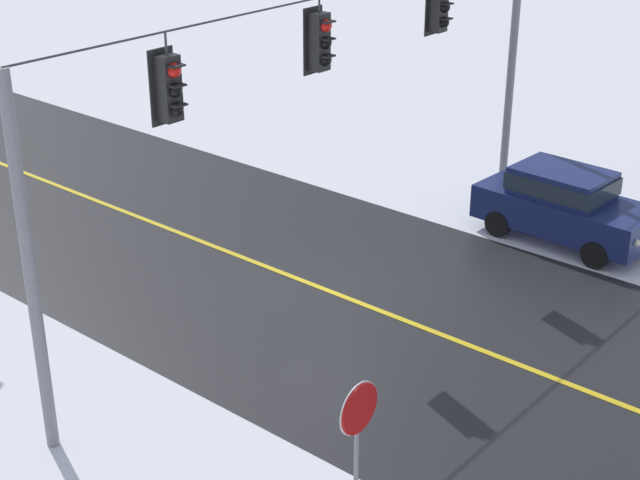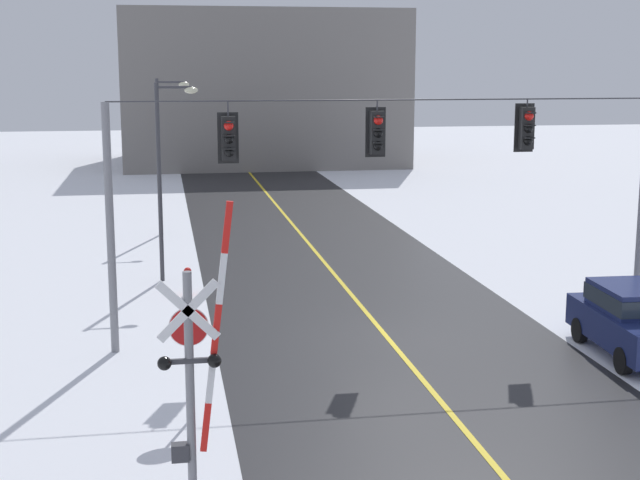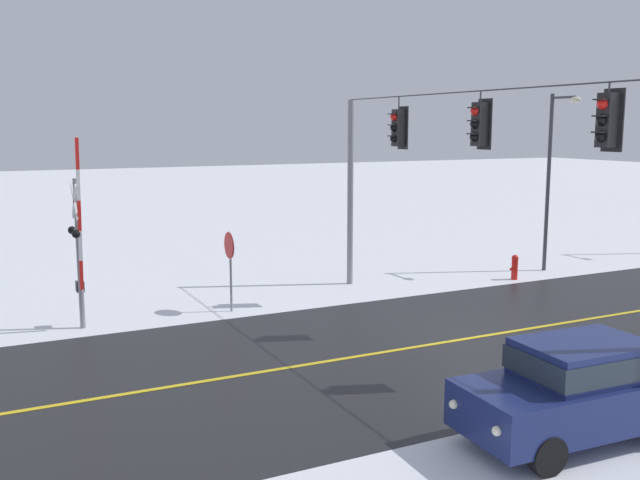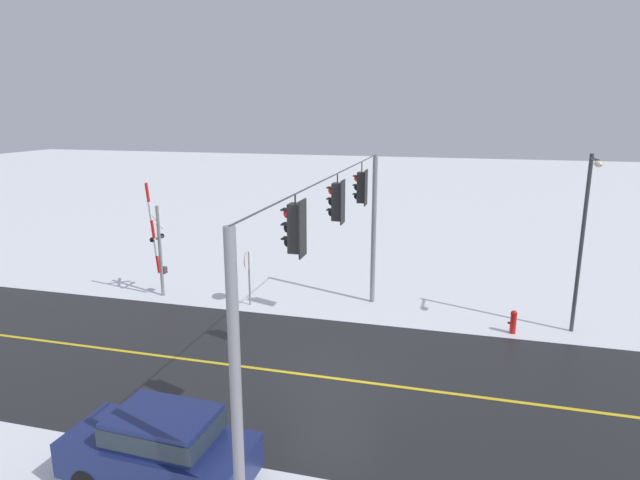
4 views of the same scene
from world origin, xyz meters
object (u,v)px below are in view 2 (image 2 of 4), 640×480
at_px(stop_sign, 189,338).
at_px(railroad_crossing, 194,377).
at_px(parked_car_navy, 632,318).
at_px(streetlamp_far, 164,141).
at_px(fire_hydrant, 188,280).
at_px(streetlamp_near, 165,163).

relative_size(stop_sign, railroad_crossing, 0.46).
bearing_deg(stop_sign, parked_car_navy, 12.66).
bearing_deg(streetlamp_far, railroad_crossing, -89.40).
bearing_deg(fire_hydrant, streetlamp_near, 104.93).
relative_size(stop_sign, parked_car_navy, 0.55).
height_order(stop_sign, railroad_crossing, railroad_crossing).
height_order(parked_car_navy, fire_hydrant, parked_car_navy).
xyz_separation_m(railroad_crossing, streetlamp_far, (-0.27, 25.30, 1.58)).
height_order(railroad_crossing, streetlamp_near, streetlamp_near).
bearing_deg(stop_sign, railroad_crossing, -90.52).
distance_m(parked_car_navy, streetlamp_far, 21.99).
distance_m(railroad_crossing, streetlamp_near, 16.76).
bearing_deg(streetlamp_near, stop_sign, -88.62).
bearing_deg(parked_car_navy, streetlamp_far, 120.78).
distance_m(stop_sign, streetlamp_near, 12.73).
height_order(stop_sign, streetlamp_near, streetlamp_near).
distance_m(parked_car_navy, fire_hydrant, 13.27).
relative_size(streetlamp_near, streetlamp_far, 1.00).
distance_m(streetlamp_far, fire_hydrant, 11.29).
xyz_separation_m(parked_car_navy, streetlamp_far, (-11.15, 18.72, 2.96)).
bearing_deg(streetlamp_far, fire_hydrant, -86.99).
xyz_separation_m(railroad_crossing, fire_hydrant, (0.30, 14.56, -1.86)).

